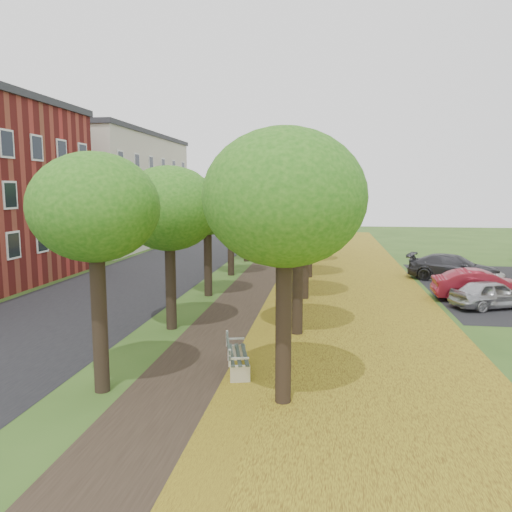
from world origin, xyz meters
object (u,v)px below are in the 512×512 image
(car_grey, at_px, (454,268))
(car_white, at_px, (463,270))
(car_silver, at_px, (492,294))
(car_red, at_px, (482,286))
(bench, at_px, (236,355))

(car_grey, distance_m, car_white, 0.50)
(car_silver, xyz_separation_m, car_white, (0.46, 6.70, -0.02))
(car_silver, xyz_separation_m, car_red, (0.00, 1.44, 0.10))
(car_white, bearing_deg, car_red, -160.68)
(car_grey, relative_size, car_white, 1.16)
(bench, height_order, car_grey, car_grey)
(bench, bearing_deg, car_white, -46.67)
(car_red, bearing_deg, car_silver, -178.32)
(bench, relative_size, car_grey, 0.40)
(bench, relative_size, car_red, 0.46)
(car_silver, bearing_deg, car_red, -22.97)
(bench, bearing_deg, car_red, -56.45)
(bench, bearing_deg, car_silver, -60.58)
(bench, bearing_deg, car_grey, -45.24)
(car_grey, xyz_separation_m, car_white, (0.46, -0.15, -0.13))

